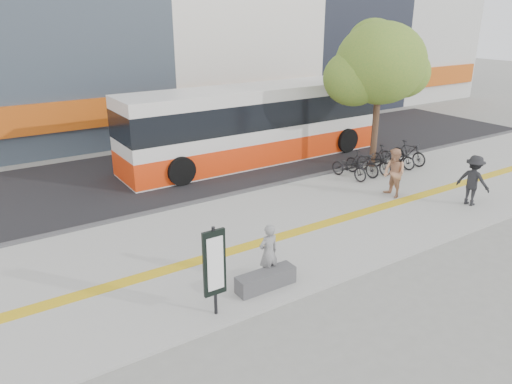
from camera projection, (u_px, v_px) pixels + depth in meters
ground at (315, 247)px, 14.65m from camera, size 120.00×120.00×0.00m
sidewalk at (285, 228)px, 15.81m from camera, size 40.00×7.00×0.08m
tactile_strip at (295, 232)px, 15.40m from camera, size 40.00×0.45×0.01m
street at (186, 169)px, 21.70m from camera, size 40.00×8.00×0.06m
curb at (231, 195)px, 18.55m from camera, size 40.00×0.25×0.14m
bench at (266, 280)px, 12.27m from camera, size 1.60×0.45×0.45m
signboard at (215, 264)px, 10.84m from camera, size 0.55×0.10×2.20m
street_tree at (378, 65)px, 20.52m from camera, size 4.40×3.80×6.31m
bus at (256, 126)px, 22.49m from camera, size 12.83×3.04×3.42m
bicycle_row at (380, 160)px, 21.12m from camera, size 4.41×1.89×1.07m
seated_woman at (268, 253)px, 12.42m from camera, size 0.59×0.40×1.58m
pedestrian_tan at (394, 173)px, 18.08m from camera, size 0.81×0.98×1.84m
pedestrian_dark at (473, 180)px, 17.34m from camera, size 0.89×1.29×1.83m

